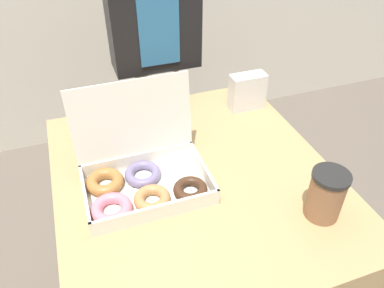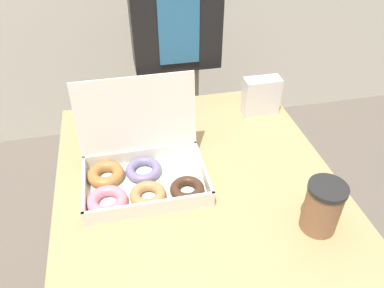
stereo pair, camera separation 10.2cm
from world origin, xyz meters
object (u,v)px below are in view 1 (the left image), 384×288
at_px(donut_box, 139,178).
at_px(person_customer, 155,44).
at_px(napkin_holder, 247,92).
at_px(coffee_cup, 326,195).

bearing_deg(donut_box, person_customer, 71.16).
xyz_separation_m(napkin_holder, person_customer, (-0.24, 0.39, 0.06)).
bearing_deg(person_customer, donut_box, -108.84).
bearing_deg(napkin_holder, donut_box, -148.43).
height_order(coffee_cup, napkin_holder, coffee_cup).
relative_size(donut_box, napkin_holder, 2.64).
distance_m(donut_box, coffee_cup, 0.50).
relative_size(donut_box, person_customer, 0.23).
height_order(donut_box, coffee_cup, donut_box).
distance_m(coffee_cup, person_customer, 0.96).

